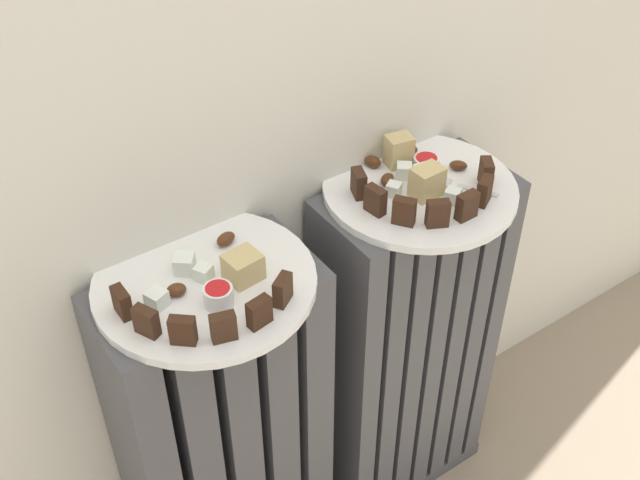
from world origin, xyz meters
name	(u,v)px	position (x,y,z in m)	size (l,w,h in m)	color
radiator_left	(226,447)	(-0.18, 0.28, 0.33)	(0.31, 0.16, 0.67)	#47474C
radiator_right	(404,350)	(0.18, 0.28, 0.33)	(0.31, 0.16, 0.67)	#47474C
plate_left	(205,282)	(-0.18, 0.28, 0.67)	(0.28, 0.28, 0.01)	white
plate_right	(420,189)	(0.18, 0.28, 0.67)	(0.28, 0.28, 0.01)	white
dark_cake_slice_left_0	(122,302)	(-0.28, 0.28, 0.70)	(0.03, 0.01, 0.04)	#382114
dark_cake_slice_left_1	(146,321)	(-0.27, 0.23, 0.70)	(0.03, 0.01, 0.04)	#382114
dark_cake_slice_left_2	(183,331)	(-0.25, 0.20, 0.70)	(0.03, 0.01, 0.04)	#382114
dark_cake_slice_left_3	(223,327)	(-0.21, 0.18, 0.70)	(0.03, 0.01, 0.04)	#382114
dark_cake_slice_left_4	(259,312)	(-0.16, 0.17, 0.70)	(0.03, 0.01, 0.04)	#382114
dark_cake_slice_left_5	(283,290)	(-0.12, 0.19, 0.70)	(0.03, 0.01, 0.04)	#382114
marble_cake_slice_left_0	(243,267)	(-0.13, 0.25, 0.70)	(0.04, 0.04, 0.04)	tan
turkish_delight_left_0	(184,264)	(-0.19, 0.31, 0.69)	(0.02, 0.02, 0.02)	white
turkish_delight_left_1	(157,299)	(-0.25, 0.27, 0.69)	(0.02, 0.02, 0.02)	white
turkish_delight_left_2	(204,273)	(-0.18, 0.28, 0.69)	(0.02, 0.02, 0.02)	white
medjool_date_left_0	(226,239)	(-0.12, 0.32, 0.69)	(0.03, 0.02, 0.02)	#4C2814
medjool_date_left_1	(176,290)	(-0.22, 0.27, 0.69)	(0.02, 0.02, 0.02)	#4C2814
jam_bowl_left	(218,295)	(-0.18, 0.23, 0.70)	(0.04, 0.04, 0.03)	white
dark_cake_slice_right_0	(359,183)	(0.09, 0.31, 0.70)	(0.03, 0.02, 0.04)	#382114
dark_cake_slice_right_1	(375,200)	(0.08, 0.27, 0.70)	(0.03, 0.02, 0.04)	#382114
dark_cake_slice_right_2	(404,211)	(0.10, 0.23, 0.70)	(0.03, 0.02, 0.04)	#382114
dark_cake_slice_right_3	(438,214)	(0.13, 0.20, 0.70)	(0.03, 0.02, 0.04)	#382114
dark_cake_slice_right_4	(467,206)	(0.18, 0.19, 0.70)	(0.03, 0.02, 0.04)	#382114
dark_cake_slice_right_5	(484,191)	(0.22, 0.20, 0.70)	(0.03, 0.02, 0.04)	#382114
dark_cake_slice_right_6	(486,173)	(0.26, 0.23, 0.70)	(0.03, 0.02, 0.04)	#382114
marble_cake_slice_right_0	(427,182)	(0.17, 0.26, 0.70)	(0.04, 0.03, 0.05)	tan
marble_cake_slice_right_1	(399,151)	(0.18, 0.34, 0.70)	(0.04, 0.03, 0.05)	tan
turkish_delight_right_0	(394,189)	(0.13, 0.28, 0.69)	(0.02, 0.02, 0.02)	white
turkish_delight_right_1	(453,196)	(0.19, 0.22, 0.69)	(0.02, 0.02, 0.02)	white
turkish_delight_right_2	(424,174)	(0.19, 0.29, 0.69)	(0.02, 0.02, 0.02)	white
turkish_delight_right_3	(404,171)	(0.17, 0.31, 0.69)	(0.02, 0.02, 0.02)	white
medjool_date_right_0	(373,162)	(0.15, 0.36, 0.69)	(0.03, 0.02, 0.02)	#4C2814
medjool_date_right_1	(387,179)	(0.14, 0.31, 0.69)	(0.03, 0.02, 0.01)	#4C2814
medjool_date_right_2	(409,149)	(0.22, 0.36, 0.69)	(0.03, 0.01, 0.02)	#4C2814
medjool_date_right_3	(458,165)	(0.25, 0.28, 0.69)	(0.03, 0.02, 0.01)	#4C2814
jam_bowl_right	(426,162)	(0.21, 0.31, 0.69)	(0.04, 0.04, 0.02)	white
fork	(461,186)	(0.22, 0.24, 0.68)	(0.06, 0.09, 0.00)	silver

